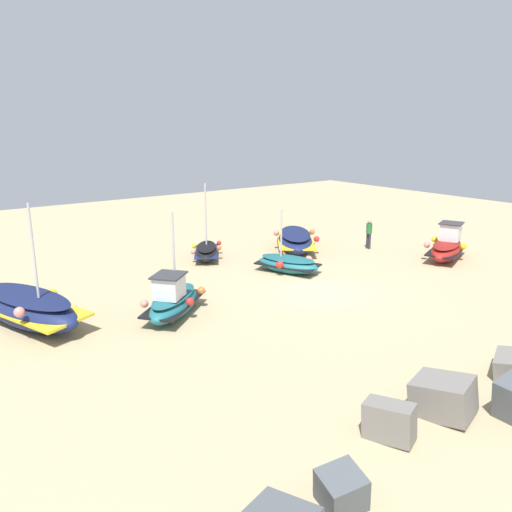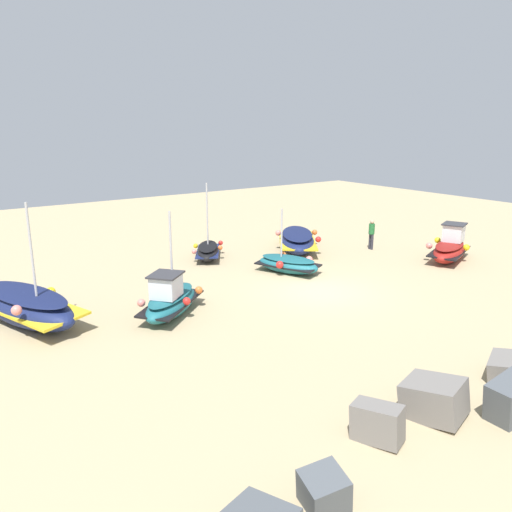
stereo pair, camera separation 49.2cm
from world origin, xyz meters
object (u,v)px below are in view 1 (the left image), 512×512
fishing_boat_1 (295,240)px  person_walking (369,232)px  fishing_boat_4 (173,301)px  fishing_boat_3 (28,308)px  fishing_boat_5 (288,264)px  fishing_boat_2 (447,247)px  fishing_boat_0 (207,251)px

fishing_boat_1 → person_walking: person_walking is taller
fishing_boat_1 → fishing_boat_4: fishing_boat_4 is taller
fishing_boat_1 → fishing_boat_3: fishing_boat_3 is taller
fishing_boat_1 → fishing_boat_5: 4.33m
fishing_boat_3 → fishing_boat_2: bearing=-118.9°
person_walking → fishing_boat_4: bearing=-167.4°
fishing_boat_2 → fishing_boat_4: 14.90m
fishing_boat_3 → fishing_boat_4: 4.90m
fishing_boat_1 → fishing_boat_4: (9.89, 4.86, 0.03)m
fishing_boat_1 → fishing_boat_0: bearing=-67.6°
fishing_boat_0 → fishing_boat_3: size_ratio=0.72×
fishing_boat_0 → fishing_boat_4: (5.02, 6.10, 0.18)m
fishing_boat_4 → person_walking: fishing_boat_4 is taller
fishing_boat_0 → person_walking: bearing=99.8°
fishing_boat_3 → person_walking: size_ratio=3.27×
fishing_boat_3 → person_walking: (-17.71, -0.51, 0.31)m
fishing_boat_1 → fishing_boat_2: (-4.96, 6.02, 0.06)m
fishing_boat_1 → fishing_boat_4: bearing=-27.2°
fishing_boat_0 → fishing_boat_2: bearing=85.9°
fishing_boat_3 → fishing_boat_4: size_ratio=1.42×
fishing_boat_2 → fishing_boat_3: fishing_boat_3 is taller
fishing_boat_2 → fishing_boat_3: bearing=148.1°
fishing_boat_5 → person_walking: 6.55m
fishing_boat_3 → fishing_boat_5: bearing=-110.9°
fishing_boat_0 → fishing_boat_1: bearing=108.1°
fishing_boat_0 → fishing_boat_4: size_ratio=1.02×
fishing_boat_3 → fishing_boat_5: size_ratio=1.62×
fishing_boat_0 → fishing_boat_1: fishing_boat_0 is taller
fishing_boat_0 → fishing_boat_2: fishing_boat_0 is taller
fishing_boat_1 → fishing_boat_5: (3.07, 3.05, -0.15)m
fishing_boat_5 → fishing_boat_2: bearing=47.2°
fishing_boat_0 → fishing_boat_5: size_ratio=1.17×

